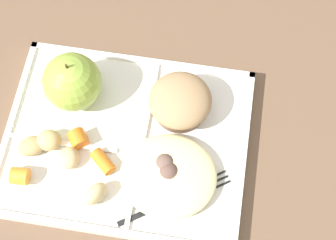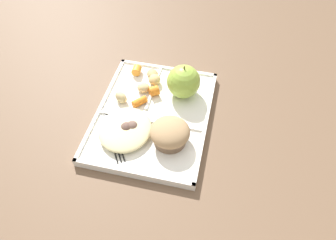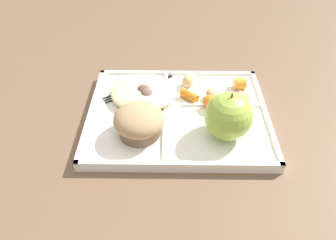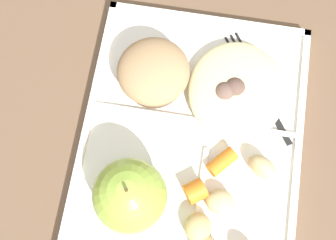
{
  "view_description": "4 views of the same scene",
  "coord_description": "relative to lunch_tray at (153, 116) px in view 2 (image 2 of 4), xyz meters",
  "views": [
    {
      "loc": [
        0.1,
        -0.25,
        0.69
      ],
      "look_at": [
        0.06,
        0.02,
        0.06
      ],
      "focal_mm": 55.43,
      "sensor_mm": 36.0,
      "label": 1
    },
    {
      "loc": [
        0.47,
        0.14,
        0.59
      ],
      "look_at": [
        0.03,
        0.04,
        0.04
      ],
      "focal_mm": 33.53,
      "sensor_mm": 36.0,
      "label": 2
    },
    {
      "loc": [
        0.01,
        0.45,
        0.41
      ],
      "look_at": [
        0.02,
        0.05,
        0.04
      ],
      "focal_mm": 33.82,
      "sensor_mm": 36.0,
      "label": 3
    },
    {
      "loc": [
        -0.14,
        0.01,
        0.56
      ],
      "look_at": [
        0.01,
        0.03,
        0.04
      ],
      "focal_mm": 49.04,
      "sensor_mm": 36.0,
      "label": 4
    }
  ],
  "objects": [
    {
      "name": "ground",
      "position": [
        0.0,
        0.0,
        -0.01
      ],
      "size": [
        6.0,
        6.0,
        0.0
      ],
      "primitive_type": "plane",
      "color": "brown"
    },
    {
      "name": "lunch_tray",
      "position": [
        0.0,
        0.0,
        0.0
      ],
      "size": [
        0.34,
        0.27,
        0.02
      ],
      "color": "white",
      "rests_on": "ground"
    },
    {
      "name": "green_apple",
      "position": [
        -0.08,
        0.06,
        0.05
      ],
      "size": [
        0.08,
        0.08,
        0.09
      ],
      "color": "#93B742",
      "rests_on": "lunch_tray"
    },
    {
      "name": "bran_muffin",
      "position": [
        0.07,
        0.06,
        0.03
      ],
      "size": [
        0.09,
        0.09,
        0.05
      ],
      "color": "brown",
      "rests_on": "lunch_tray"
    },
    {
      "name": "carrot_slice_tilted",
      "position": [
        -0.13,
        -0.08,
        0.02
      ],
      "size": [
        0.02,
        0.02,
        0.02
      ],
      "primitive_type": "cylinder",
      "rotation": [
        0.0,
        1.57,
        3.19
      ],
      "color": "orange",
      "rests_on": "lunch_tray"
    },
    {
      "name": "carrot_slice_large",
      "position": [
        -0.02,
        -0.04,
        0.02
      ],
      "size": [
        0.04,
        0.04,
        0.02
      ],
      "primitive_type": "cylinder",
      "rotation": [
        0.0,
        1.57,
        2.41
      ],
      "color": "orange",
      "rests_on": "lunch_tray"
    },
    {
      "name": "carrot_slice_near_corner",
      "position": [
        -0.06,
        -0.01,
        0.02
      ],
      "size": [
        0.03,
        0.03,
        0.02
      ],
      "primitive_type": "cylinder",
      "rotation": [
        0.0,
        1.57,
        2.19
      ],
      "color": "orange",
      "rests_on": "lunch_tray"
    },
    {
      "name": "potato_chunk_golden",
      "position": [
        -0.02,
        -0.09,
        0.02
      ],
      "size": [
        0.04,
        0.04,
        0.03
      ],
      "primitive_type": "ellipsoid",
      "rotation": [
        0.0,
        0.0,
        1.0
      ],
      "color": "tan",
      "rests_on": "lunch_tray"
    },
    {
      "name": "potato_chunk_large",
      "position": [
        -0.1,
        -0.02,
        0.02
      ],
      "size": [
        0.04,
        0.03,
        0.03
      ],
      "primitive_type": "ellipsoid",
      "rotation": [
        0.0,
        0.0,
        3.25
      ],
      "color": "tan",
      "rests_on": "lunch_tray"
    },
    {
      "name": "potato_chunk_corner",
      "position": [
        -0.07,
        -0.04,
        0.02
      ],
      "size": [
        0.03,
        0.03,
        0.02
      ],
      "primitive_type": "ellipsoid",
      "rotation": [
        0.0,
        0.0,
        0.03
      ],
      "color": "tan",
      "rests_on": "lunch_tray"
    },
    {
      "name": "potato_chunk_browned",
      "position": [
        -0.12,
        -0.03,
        0.02
      ],
      "size": [
        0.05,
        0.04,
        0.02
      ],
      "primitive_type": "ellipsoid",
      "rotation": [
        0.0,
        0.0,
        0.46
      ],
      "color": "tan",
      "rests_on": "lunch_tray"
    },
    {
      "name": "egg_noodle_pile",
      "position": [
        0.07,
        -0.05,
        0.02
      ],
      "size": [
        0.13,
        0.12,
        0.02
      ],
      "primitive_type": "ellipsoid",
      "color": "beige",
      "rests_on": "lunch_tray"
    },
    {
      "name": "meatball_side",
      "position": [
        0.07,
        -0.04,
        0.02
      ],
      "size": [
        0.03,
        0.03,
        0.03
      ],
      "primitive_type": "sphere",
      "color": "brown",
      "rests_on": "lunch_tray"
    },
    {
      "name": "meatball_back",
      "position": [
        0.06,
        -0.03,
        0.02
      ],
      "size": [
        0.03,
        0.03,
        0.03
      ],
      "primitive_type": "sphere",
      "color": "brown",
      "rests_on": "lunch_tray"
    },
    {
      "name": "plastic_fork",
      "position": [
        0.09,
        -0.07,
        0.01
      ],
      "size": [
        0.14,
        0.1,
        0.0
      ],
      "color": "black",
      "rests_on": "lunch_tray"
    }
  ]
}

